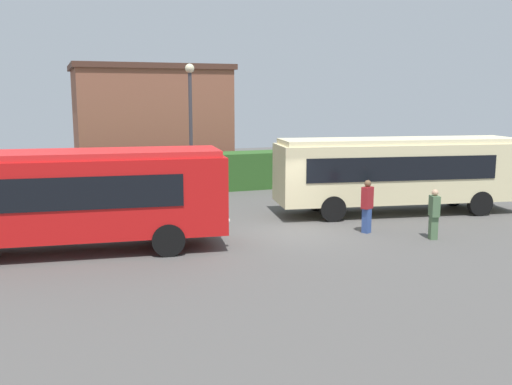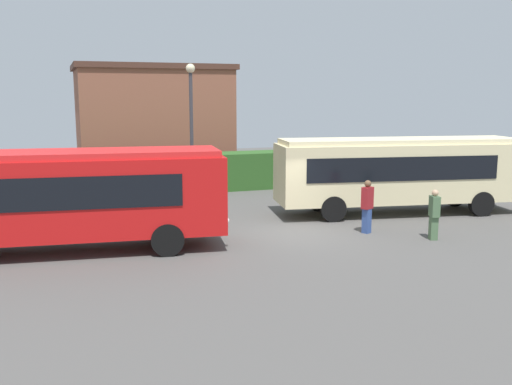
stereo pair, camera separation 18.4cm
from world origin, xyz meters
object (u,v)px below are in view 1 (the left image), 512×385
at_px(bus_cream, 398,170).
at_px(person_left, 367,205).
at_px(person_right, 434,213).
at_px(person_center, 320,185).
at_px(bus_red, 65,195).
at_px(lamppost, 191,123).

height_order(bus_cream, person_left, bus_cream).
xyz_separation_m(person_left, person_right, (1.62, -1.58, -0.11)).
height_order(bus_cream, person_center, bus_cream).
bearing_deg(person_right, person_center, -64.09).
distance_m(bus_cream, person_left, 4.00).
xyz_separation_m(bus_red, person_left, (9.98, -0.89, -0.81)).
height_order(bus_red, person_left, bus_red).
bearing_deg(person_left, person_right, 20.65).
distance_m(bus_cream, person_center, 3.37).
relative_size(bus_red, lamppost, 1.65).
distance_m(bus_cream, person_right, 4.45).
distance_m(bus_red, person_right, 11.90).
bearing_deg(bus_cream, lamppost, 171.47).
relative_size(person_right, lamppost, 0.28).
relative_size(bus_cream, person_left, 5.46).
bearing_deg(person_left, person_center, 148.38).
bearing_deg(person_center, person_left, 45.55).
distance_m(bus_red, person_center, 11.25).
relative_size(bus_cream, person_right, 6.03).
bearing_deg(person_left, lamppost, -161.21).
xyz_separation_m(person_left, lamppost, (-5.01, 5.20, 2.71)).
bearing_deg(bus_red, bus_cream, 14.44).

